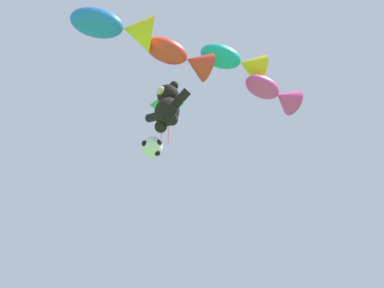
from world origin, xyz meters
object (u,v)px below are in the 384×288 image
(soccer_ball_kite, at_px, (152,147))
(fish_kite_magenta, at_px, (274,93))
(fish_kite_cobalt, at_px, (118,27))
(teddy_bear_kite, at_px, (167,106))
(fish_kite_teal, at_px, (236,61))
(fish_kite_crimson, at_px, (182,57))
(diamond_kite, at_px, (166,107))

(soccer_ball_kite, distance_m, fish_kite_magenta, 4.57)
(fish_kite_cobalt, bearing_deg, teddy_bear_kite, 106.23)
(fish_kite_teal, bearing_deg, fish_kite_cobalt, -111.82)
(fish_kite_crimson, bearing_deg, teddy_bear_kite, 149.14)
(fish_kite_cobalt, bearing_deg, diamond_kite, 119.35)
(teddy_bear_kite, bearing_deg, fish_kite_magenta, 37.26)
(teddy_bear_kite, relative_size, fish_kite_teal, 0.84)
(soccer_ball_kite, bearing_deg, fish_kite_crimson, -25.11)
(fish_kite_cobalt, xyz_separation_m, diamond_kite, (-2.48, 4.41, 1.81))
(fish_kite_teal, bearing_deg, fish_kite_crimson, -113.37)
(fish_kite_magenta, bearing_deg, fish_kite_teal, -111.39)
(fish_kite_magenta, distance_m, fish_kite_crimson, 3.47)
(diamond_kite, bearing_deg, fish_kite_teal, -7.79)
(fish_kite_crimson, distance_m, fish_kite_cobalt, 2.15)
(fish_kite_magenta, relative_size, fish_kite_crimson, 0.96)
(fish_kite_crimson, height_order, fish_kite_cobalt, fish_kite_cobalt)
(fish_kite_crimson, relative_size, diamond_kite, 0.75)
(soccer_ball_kite, relative_size, fish_kite_magenta, 0.36)
(teddy_bear_kite, distance_m, soccer_ball_kite, 1.53)
(fish_kite_teal, relative_size, fish_kite_cobalt, 0.97)
(fish_kite_magenta, xyz_separation_m, fish_kite_crimson, (-1.33, -3.20, -0.01))
(teddy_bear_kite, xyz_separation_m, diamond_kite, (-1.62, 1.44, 2.24))
(fish_kite_crimson, bearing_deg, fish_kite_cobalt, -110.37)
(fish_kite_teal, bearing_deg, fish_kite_magenta, 68.61)
(teddy_bear_kite, bearing_deg, diamond_kite, 138.32)
(fish_kite_crimson, height_order, diamond_kite, diamond_kite)
(teddy_bear_kite, bearing_deg, fish_kite_crimson, -30.86)
(fish_kite_teal, xyz_separation_m, diamond_kite, (-4.03, 0.55, 0.99))
(diamond_kite, bearing_deg, fish_kite_cobalt, -60.65)
(fish_kite_magenta, bearing_deg, soccer_ball_kite, -150.93)
(soccer_ball_kite, xyz_separation_m, diamond_kite, (-0.83, 1.28, 3.54))
(diamond_kite, bearing_deg, teddy_bear_kite, -41.68)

